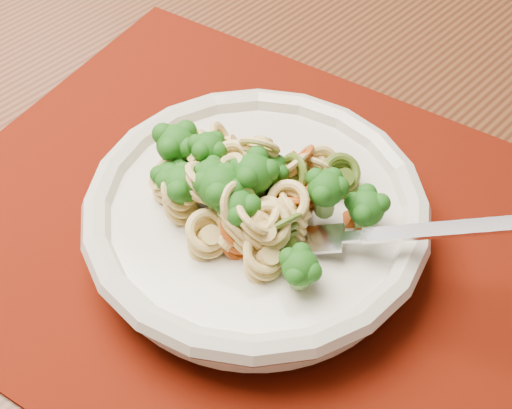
% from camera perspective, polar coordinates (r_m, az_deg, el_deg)
% --- Properties ---
extents(dining_table, '(1.83, 1.56, 0.70)m').
position_cam_1_polar(dining_table, '(0.62, 11.77, -3.96)').
color(dining_table, '#593119').
rests_on(dining_table, ground).
extents(placemat, '(0.55, 0.47, 0.00)m').
position_cam_1_polar(placemat, '(0.51, 0.66, -2.73)').
color(placemat, '#500C03').
rests_on(placemat, dining_table).
extents(pasta_bowl, '(0.24, 0.24, 0.05)m').
position_cam_1_polar(pasta_bowl, '(0.49, -0.00, -0.90)').
color(pasta_bowl, beige).
rests_on(pasta_bowl, placemat).
extents(pasta_broccoli_heap, '(0.20, 0.20, 0.06)m').
position_cam_1_polar(pasta_broccoli_heap, '(0.47, 0.00, 0.47)').
color(pasta_broccoli_heap, '#E7CD72').
rests_on(pasta_broccoli_heap, pasta_bowl).
extents(fork, '(0.18, 0.05, 0.08)m').
position_cam_1_polar(fork, '(0.46, 5.43, -2.77)').
color(fork, silver).
rests_on(fork, pasta_bowl).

